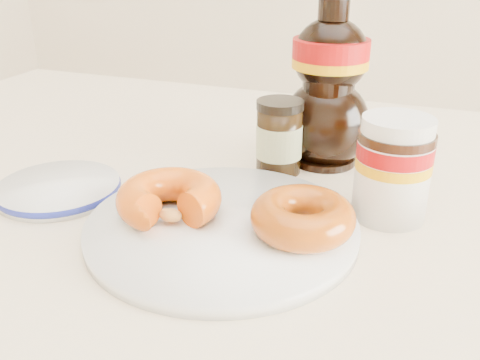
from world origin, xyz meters
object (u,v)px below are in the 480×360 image
(plate, at_px, (222,226))
(dining_table, at_px, (292,282))
(donut_whole, at_px, (303,217))
(donut_bitten, at_px, (169,199))
(syrup_bottle, at_px, (329,81))
(dark_jar, at_px, (279,138))
(nutella_jar, at_px, (393,165))
(blue_rim_saucer, at_px, (59,188))

(plate, bearing_deg, dining_table, 46.69)
(donut_whole, bearing_deg, donut_bitten, -175.25)
(plate, height_order, donut_bitten, donut_bitten)
(plate, xyz_separation_m, syrup_bottle, (0.05, 0.21, 0.10))
(plate, height_order, dark_jar, dark_jar)
(nutella_jar, xyz_separation_m, blue_rim_saucer, (-0.35, -0.08, -0.05))
(dining_table, relative_size, dark_jar, 15.72)
(donut_whole, height_order, syrup_bottle, syrup_bottle)
(dining_table, distance_m, dark_jar, 0.17)
(donut_bitten, xyz_separation_m, syrup_bottle, (0.11, 0.22, 0.07))
(dining_table, distance_m, nutella_jar, 0.17)
(donut_whole, relative_size, dark_jar, 1.08)
(nutella_jar, height_order, dark_jar, nutella_jar)
(blue_rim_saucer, bearing_deg, donut_bitten, -8.15)
(dining_table, xyz_separation_m, blue_rim_saucer, (-0.26, -0.05, 0.09))
(syrup_bottle, distance_m, dark_jar, 0.09)
(donut_bitten, height_order, nutella_jar, nutella_jar)
(plate, xyz_separation_m, dark_jar, (0.01, 0.16, 0.04))
(donut_bitten, height_order, syrup_bottle, syrup_bottle)
(plate, bearing_deg, donut_whole, 3.23)
(dining_table, height_order, dark_jar, dark_jar)
(plate, distance_m, nutella_jar, 0.18)
(nutella_jar, bearing_deg, plate, -147.63)
(dining_table, xyz_separation_m, dark_jar, (-0.05, 0.10, 0.13))
(donut_whole, height_order, dark_jar, dark_jar)
(dining_table, distance_m, donut_whole, 0.13)
(plate, bearing_deg, nutella_jar, 32.37)
(dining_table, height_order, blue_rim_saucer, blue_rim_saucer)
(donut_whole, xyz_separation_m, dark_jar, (-0.07, 0.16, 0.01))
(dining_table, relative_size, nutella_jar, 13.29)
(dining_table, relative_size, donut_bitten, 13.65)
(plate, distance_m, blue_rim_saucer, 0.20)
(donut_whole, distance_m, blue_rim_saucer, 0.28)
(plate, distance_m, syrup_bottle, 0.24)
(plate, height_order, donut_whole, donut_whole)
(syrup_bottle, bearing_deg, dark_jar, -132.73)
(donut_bitten, distance_m, blue_rim_saucer, 0.15)
(donut_bitten, relative_size, dark_jar, 1.15)
(dining_table, height_order, nutella_jar, nutella_jar)
(donut_whole, height_order, blue_rim_saucer, donut_whole)
(plate, height_order, syrup_bottle, syrup_bottle)
(donut_bitten, distance_m, donut_whole, 0.13)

